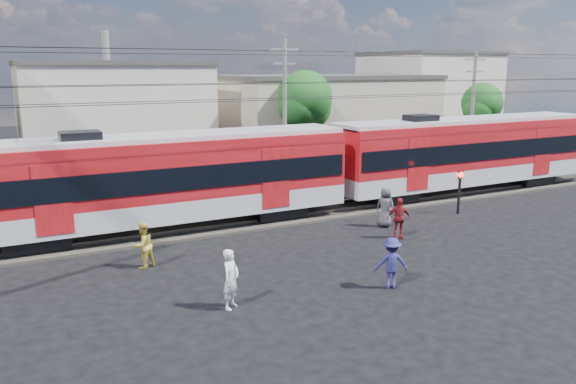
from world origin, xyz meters
name	(u,v)px	position (x,y,z in m)	size (l,w,h in m)	color
ground	(327,281)	(0.00, 0.00, 0.00)	(120.00, 120.00, 0.00)	black
track_bed	(236,221)	(0.00, 8.00, 0.06)	(70.00, 3.40, 0.12)	#2D2823
rail_near	(243,223)	(0.00, 7.25, 0.18)	(70.00, 0.12, 0.12)	#59544C
rail_far	(230,215)	(0.00, 8.75, 0.18)	(70.00, 0.12, 0.12)	#59544C
commuter_train	(169,176)	(-2.99, 8.00, 2.40)	(50.30, 3.08, 4.17)	black
catenary	(14,116)	(-8.65, 8.00, 5.14)	(70.00, 9.30, 7.52)	black
building_midwest	(110,113)	(-2.00, 27.00, 3.66)	(12.24, 12.24, 7.30)	beige
building_mideast	(323,115)	(14.00, 24.00, 3.16)	(16.32, 10.20, 6.30)	tan
building_east	(427,96)	(28.00, 28.00, 4.16)	(10.20, 10.20, 8.30)	beige
utility_pole_mid	(285,108)	(6.00, 15.00, 4.53)	(1.80, 0.24, 8.50)	slate
utility_pole_east	(472,106)	(20.00, 14.00, 4.28)	(1.80, 0.24, 8.00)	slate
tree_near	(307,102)	(9.19, 18.09, 4.66)	(3.82, 3.64, 6.72)	#382619
tree_far	(483,106)	(24.19, 17.09, 3.99)	(3.36, 3.12, 5.76)	#382619
pedestrian_a	(231,279)	(-3.60, -0.53, 0.90)	(0.65, 0.43, 1.79)	white
pedestrian_b	(143,245)	(-5.08, 4.05, 0.82)	(0.80, 0.62, 1.65)	gold
pedestrian_c	(391,263)	(1.50, -1.40, 0.83)	(1.07, 0.62, 1.66)	navy
pedestrian_d	(399,218)	(5.03, 2.74, 0.85)	(1.00, 0.42, 1.71)	maroon
pedestrian_e	(385,207)	(5.61, 4.41, 0.90)	(0.88, 0.57, 1.79)	#45454A
car_silver	(488,158)	(21.18, 13.32, 0.69)	(1.62, 4.03, 1.37)	#B2B3B9
car_white	(563,149)	(29.18, 13.50, 0.74)	(1.57, 4.49, 1.48)	silver
crossing_signal	(460,184)	(10.13, 4.65, 1.45)	(0.30, 0.30, 2.09)	black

